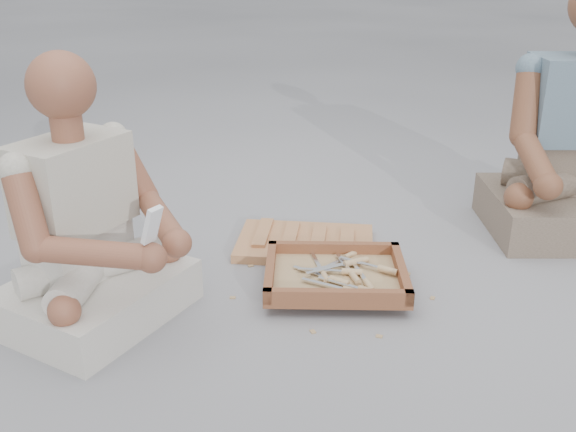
% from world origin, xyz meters
% --- Properties ---
extents(ground, '(60.00, 60.00, 0.00)m').
position_xyz_m(ground, '(0.00, 0.00, 0.00)').
color(ground, '#97969C').
rests_on(ground, ground).
extents(carved_panel, '(0.58, 0.44, 0.04)m').
position_xyz_m(carved_panel, '(-0.16, 0.62, 0.02)').
color(carved_panel, '#AE7543').
rests_on(carved_panel, ground).
extents(tool_tray, '(0.56, 0.50, 0.06)m').
position_xyz_m(tool_tray, '(0.03, 0.32, 0.06)').
color(tool_tray, brown).
rests_on(tool_tray, carved_panel).
extents(chisel_0, '(0.22, 0.07, 0.02)m').
position_xyz_m(chisel_0, '(0.14, 0.24, 0.07)').
color(chisel_0, silver).
rests_on(chisel_0, tool_tray).
extents(chisel_1, '(0.22, 0.06, 0.02)m').
position_xyz_m(chisel_1, '(0.09, 0.21, 0.07)').
color(chisel_1, silver).
rests_on(chisel_1, tool_tray).
extents(chisel_2, '(0.12, 0.20, 0.02)m').
position_xyz_m(chisel_2, '(0.14, 0.29, 0.07)').
color(chisel_2, silver).
rests_on(chisel_2, tool_tray).
extents(chisel_3, '(0.17, 0.17, 0.02)m').
position_xyz_m(chisel_3, '(0.06, 0.39, 0.07)').
color(chisel_3, silver).
rests_on(chisel_3, tool_tray).
extents(chisel_4, '(0.18, 0.15, 0.02)m').
position_xyz_m(chisel_4, '(0.07, 0.43, 0.06)').
color(chisel_4, silver).
rests_on(chisel_4, tool_tray).
extents(chisel_5, '(0.12, 0.20, 0.02)m').
position_xyz_m(chisel_5, '(-0.01, 0.32, 0.06)').
color(chisel_5, silver).
rests_on(chisel_5, tool_tray).
extents(chisel_6, '(0.13, 0.20, 0.02)m').
position_xyz_m(chisel_6, '(0.09, 0.32, 0.07)').
color(chisel_6, silver).
rests_on(chisel_6, tool_tray).
extents(chisel_7, '(0.22, 0.08, 0.02)m').
position_xyz_m(chisel_7, '(0.18, 0.39, 0.08)').
color(chisel_7, silver).
rests_on(chisel_7, tool_tray).
extents(chisel_8, '(0.22, 0.06, 0.02)m').
position_xyz_m(chisel_8, '(0.06, 0.34, 0.07)').
color(chisel_8, silver).
rests_on(chisel_8, tool_tray).
extents(chisel_9, '(0.12, 0.20, 0.02)m').
position_xyz_m(chisel_9, '(0.04, 0.47, 0.06)').
color(chisel_9, silver).
rests_on(chisel_9, tool_tray).
extents(chisel_10, '(0.21, 0.08, 0.02)m').
position_xyz_m(chisel_10, '(0.03, 0.28, 0.06)').
color(chisel_10, silver).
rests_on(chisel_10, tool_tray).
extents(wood_chip_0, '(0.02, 0.02, 0.00)m').
position_xyz_m(wood_chip_0, '(0.22, 0.08, 0.00)').
color(wood_chip_0, tan).
rests_on(wood_chip_0, ground).
extents(wood_chip_1, '(0.02, 0.02, 0.00)m').
position_xyz_m(wood_chip_1, '(0.01, 0.48, 0.00)').
color(wood_chip_1, tan).
rests_on(wood_chip_1, ground).
extents(wood_chip_2, '(0.02, 0.02, 0.00)m').
position_xyz_m(wood_chip_2, '(-0.29, 0.17, 0.00)').
color(wood_chip_2, tan).
rests_on(wood_chip_2, ground).
extents(wood_chip_3, '(0.02, 0.02, 0.00)m').
position_xyz_m(wood_chip_3, '(-0.08, 0.21, 0.00)').
color(wood_chip_3, tan).
rests_on(wood_chip_3, ground).
extents(wood_chip_4, '(0.02, 0.02, 0.00)m').
position_xyz_m(wood_chip_4, '(0.36, 0.36, 0.00)').
color(wood_chip_4, tan).
rests_on(wood_chip_4, ground).
extents(wood_chip_5, '(0.02, 0.02, 0.00)m').
position_xyz_m(wood_chip_5, '(-0.31, 0.41, 0.00)').
color(wood_chip_5, tan).
rests_on(wood_chip_5, ground).
extents(wood_chip_6, '(0.02, 0.02, 0.00)m').
position_xyz_m(wood_chip_6, '(0.02, 0.05, 0.00)').
color(wood_chip_6, tan).
rests_on(wood_chip_6, ground).
extents(wood_chip_7, '(0.02, 0.02, 0.00)m').
position_xyz_m(wood_chip_7, '(0.26, 0.51, 0.00)').
color(wood_chip_7, tan).
rests_on(wood_chip_7, ground).
extents(wood_chip_8, '(0.02, 0.02, 0.00)m').
position_xyz_m(wood_chip_8, '(0.04, 0.29, 0.00)').
color(wood_chip_8, tan).
rests_on(wood_chip_8, ground).
extents(craftsman, '(0.61, 0.61, 0.83)m').
position_xyz_m(craftsman, '(-0.66, -0.06, 0.28)').
color(craftsman, beige).
rests_on(craftsman, ground).
extents(mobile_phone, '(0.06, 0.06, 0.11)m').
position_xyz_m(mobile_phone, '(-0.37, -0.18, 0.40)').
color(mobile_phone, white).
rests_on(mobile_phone, craftsman).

